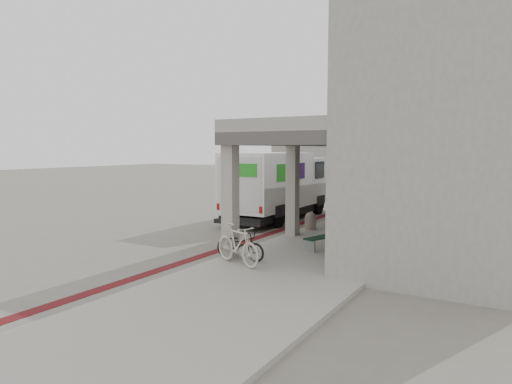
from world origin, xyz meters
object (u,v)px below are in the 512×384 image
Objects in this scene: fedex_truck at (278,184)px; bench at (326,239)px; bicycle_cream at (237,244)px; utility_cabinet at (389,218)px; bicycle_black at (240,245)px.

fedex_truck reaches higher than bench.
bicycle_cream is at bearing -69.80° from fedex_truck.
bicycle_cream reaches higher than utility_cabinet.
bicycle_cream is at bearing -104.49° from utility_cabinet.
bicycle_black is 0.55m from bicycle_cream.
bicycle_cream is (0.23, -0.48, 0.13)m from bicycle_black.
fedex_truck reaches higher than utility_cabinet.
bicycle_cream is (-1.28, -3.08, 0.26)m from bench.
fedex_truck reaches higher than bicycle_black.
bicycle_black is (-2.50, -6.36, -0.11)m from utility_cabinet.
bench is at bearing -1.11° from bicycle_cream.
fedex_truck is 4.08× the size of bench.
fedex_truck is at bearing 147.91° from bench.
fedex_truck is at bearing 23.32° from bicycle_black.
bench is 3.89m from utility_cabinet.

